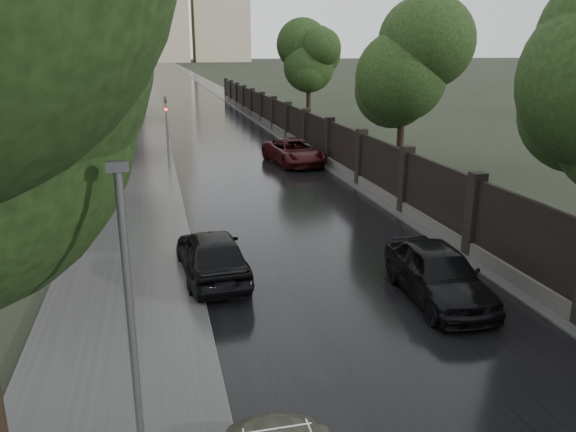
# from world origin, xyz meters

# --- Properties ---
(road) EXTENTS (8.00, 420.00, 0.02)m
(road) POSITION_xyz_m (0.00, 190.00, 0.01)
(road) COLOR black
(road) RESTS_ON ground
(sidewalk_left) EXTENTS (4.00, 420.00, 0.16)m
(sidewalk_left) POSITION_xyz_m (-6.00, 190.00, 0.08)
(sidewalk_left) COLOR #2D2D2D
(sidewalk_left) RESTS_ON ground
(verge_right) EXTENTS (3.00, 420.00, 0.08)m
(verge_right) POSITION_xyz_m (5.50, 190.00, 0.04)
(verge_right) COLOR #2D2D2D
(verge_right) RESTS_ON ground
(fence_right) EXTENTS (0.45, 75.72, 2.70)m
(fence_right) POSITION_xyz_m (4.60, 32.01, 1.01)
(fence_right) COLOR #383533
(fence_right) RESTS_ON ground
(tree_left_far) EXTENTS (4.25, 4.25, 7.39)m
(tree_left_far) POSITION_xyz_m (-8.00, 30.00, 5.24)
(tree_left_far) COLOR black
(tree_left_far) RESTS_ON ground
(tree_right_b) EXTENTS (4.08, 4.08, 7.01)m
(tree_right_b) POSITION_xyz_m (7.50, 22.00, 4.95)
(tree_right_b) COLOR black
(tree_right_b) RESTS_ON ground
(tree_right_c) EXTENTS (4.08, 4.08, 7.01)m
(tree_right_c) POSITION_xyz_m (7.50, 40.00, 4.95)
(tree_right_c) COLOR black
(tree_right_c) RESTS_ON ground
(lamp_post) EXTENTS (0.25, 0.12, 5.11)m
(lamp_post) POSITION_xyz_m (-5.40, 1.50, 2.67)
(lamp_post) COLOR #59595E
(lamp_post) RESTS_ON ground
(traffic_light) EXTENTS (0.16, 0.32, 4.00)m
(traffic_light) POSITION_xyz_m (-4.30, 24.99, 2.40)
(traffic_light) COLOR #59595E
(traffic_light) RESTS_ON ground
(hatchback_left) EXTENTS (1.98, 4.38, 1.46)m
(hatchback_left) POSITION_xyz_m (-3.60, 10.08, 0.73)
(hatchback_left) COLOR black
(hatchback_left) RESTS_ON ground
(car_right_near) EXTENTS (1.93, 4.39, 1.47)m
(car_right_near) POSITION_xyz_m (1.97, 7.27, 0.74)
(car_right_near) COLOR black
(car_right_near) RESTS_ON ground
(car_right_far) EXTENTS (3.06, 5.43, 1.43)m
(car_right_far) POSITION_xyz_m (2.71, 25.74, 0.72)
(car_right_far) COLOR black
(car_right_far) RESTS_ON ground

